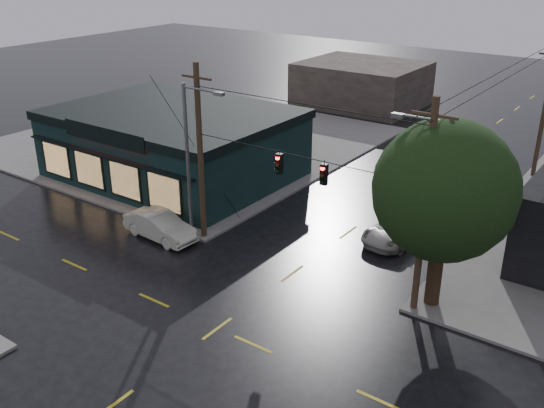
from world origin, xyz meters
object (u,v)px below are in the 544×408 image
Objects in this scene: sedan_cream at (160,226)px; utility_pole_ne at (413,310)px; corner_tree at (445,191)px; utility_pole_nw at (204,238)px; suv_silver at (397,229)px.

utility_pole_ne is at bearing -81.10° from sedan_cream.
utility_pole_ne is (-0.50, -0.89, -5.85)m from corner_tree.
sedan_cream is (-2.03, -1.50, 0.78)m from utility_pole_nw.
utility_pole_nw is 1.00× the size of utility_pole_ne.
suv_silver is at bearing -52.44° from sedan_cream.
suv_silver is (-4.24, 5.33, -5.14)m from corner_tree.
utility_pole_ne is 1.99× the size of suv_silver.
corner_tree is 1.75× the size of suv_silver.
utility_pole_ne is at bearing 0.00° from utility_pole_nw.
utility_pole_ne is at bearing -52.96° from suv_silver.
corner_tree reaches higher than suv_silver.
sedan_cream is at bearing -171.24° from corner_tree.
corner_tree is 16.51m from sedan_cream.
corner_tree reaches higher than utility_pole_nw.
corner_tree reaches higher than utility_pole_ne.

